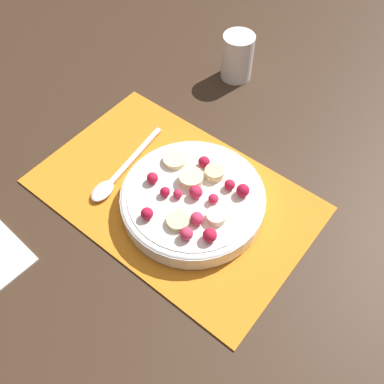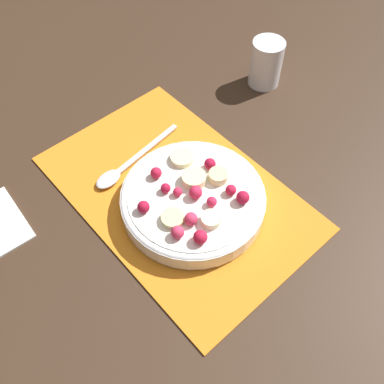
% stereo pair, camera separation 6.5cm
% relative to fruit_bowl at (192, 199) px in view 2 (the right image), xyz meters
% --- Properties ---
extents(ground_plane, '(3.00, 3.00, 0.00)m').
position_rel_fruit_bowl_xyz_m(ground_plane, '(0.04, -0.00, -0.03)').
color(ground_plane, '#382619').
extents(placemat, '(0.44, 0.28, 0.01)m').
position_rel_fruit_bowl_xyz_m(placemat, '(0.04, -0.00, -0.02)').
color(placemat, orange).
rests_on(placemat, ground_plane).
extents(fruit_bowl, '(0.22, 0.22, 0.05)m').
position_rel_fruit_bowl_xyz_m(fruit_bowl, '(0.00, 0.00, 0.00)').
color(fruit_bowl, white).
rests_on(fruit_bowl, placemat).
extents(spoon, '(0.04, 0.19, 0.01)m').
position_rel_fruit_bowl_xyz_m(spoon, '(0.13, 0.04, -0.02)').
color(spoon, silver).
rests_on(spoon, placemat).
extents(drinking_glass, '(0.06, 0.06, 0.09)m').
position_rel_fruit_bowl_xyz_m(drinking_glass, '(0.13, -0.31, 0.02)').
color(drinking_glass, white).
rests_on(drinking_glass, ground_plane).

